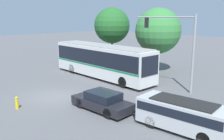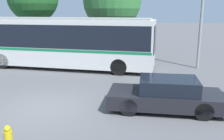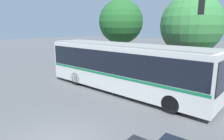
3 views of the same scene
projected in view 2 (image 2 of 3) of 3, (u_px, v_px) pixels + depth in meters
The scene contains 6 objects.
ground_plane at pixel (46, 108), 9.81m from camera, with size 140.00×140.00×0.00m, color #5B5B5E.
city_bus at pixel (60, 40), 16.32m from camera, with size 12.62×3.07×3.33m.
sedan_foreground at pixel (166, 95), 9.53m from camera, with size 4.41×1.89×1.28m.
traffic_light_pole at pixel (178, 3), 15.82m from camera, with size 5.79×0.24×6.31m.
flowering_hedge at pixel (85, 50), 20.16m from camera, with size 6.27×1.59×1.31m.
street_tree_centre at pixel (112, 1), 21.24m from camera, with size 5.03×5.03×7.11m.
Camera 2 is at (4.25, -8.54, 3.82)m, focal length 39.37 mm.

